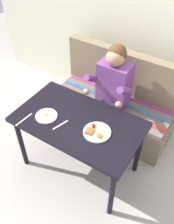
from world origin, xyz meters
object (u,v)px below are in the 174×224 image
plate_eggs (46,116)px  fork (60,125)px  table (79,127)px  knife (24,120)px  couch (114,106)px  person (111,88)px  plate_breakfast (96,132)px

plate_eggs → fork: 0.18m
table → knife: size_ratio=6.00×
couch → person: person is taller
table → person: (0.02, 0.59, 0.09)m
person → knife: bearing=-118.2°
table → person: 0.60m
couch → knife: size_ratio=7.20×
person → plate_breakfast: (0.20, -0.63, 0.00)m
couch → plate_breakfast: (0.22, -0.81, 0.41)m
table → knife: bearing=-148.6°
person → knife: size_ratio=6.06×
couch → person: (0.02, -0.17, 0.41)m
couch → table: bearing=-90.0°
table → knife: 0.52m
couch → fork: couch is taller
person → knife: person is taller
fork → knife: bearing=-142.3°
table → fork: (-0.10, -0.14, 0.08)m
plate_breakfast → plate_eggs: (-0.50, -0.08, -0.00)m
couch → person: size_ratio=1.19×
plate_eggs → fork: plate_eggs is taller
plate_breakfast → knife: 0.69m
plate_eggs → fork: bearing=-6.2°
plate_breakfast → fork: (-0.33, -0.10, -0.01)m
table → plate_breakfast: (0.22, -0.04, 0.09)m
couch → plate_breakfast: bearing=-74.7°
table → knife: (-0.44, -0.27, 0.08)m
table → person: bearing=87.8°
knife → person: bearing=66.3°
plate_eggs → knife: 0.21m
person → plate_eggs: bearing=-113.4°
table → plate_eggs: bearing=-157.3°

